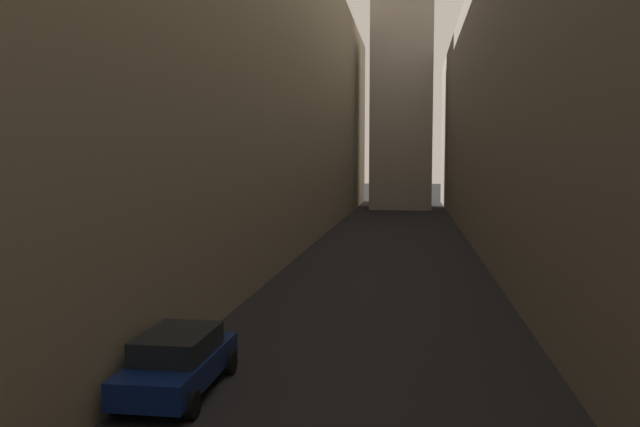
% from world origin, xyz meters
% --- Properties ---
extents(ground_plane, '(264.00, 264.00, 0.00)m').
position_xyz_m(ground_plane, '(0.00, 48.00, 0.00)').
color(ground_plane, black).
extents(building_block_left, '(10.46, 108.00, 22.23)m').
position_xyz_m(building_block_left, '(-10.73, 50.00, 11.11)').
color(building_block_left, gray).
rests_on(building_block_left, ground).
extents(building_block_right, '(14.43, 108.00, 19.14)m').
position_xyz_m(building_block_right, '(12.72, 50.00, 9.57)').
color(building_block_right, '#756B5B').
rests_on(building_block_right, ground).
extents(parked_car_left_far, '(2.02, 4.60, 1.58)m').
position_xyz_m(parked_car_left_far, '(-4.40, 24.99, 0.83)').
color(parked_car_left_far, navy).
rests_on(parked_car_left_far, ground).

